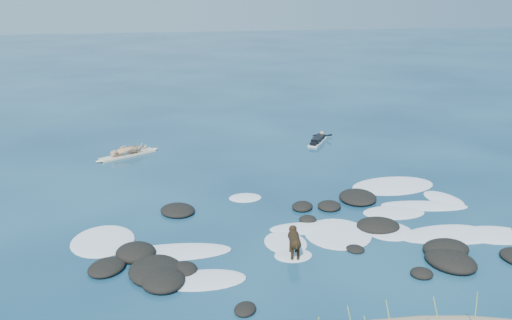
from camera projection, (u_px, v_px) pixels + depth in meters
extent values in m
plane|color=#0A2642|center=(299.00, 220.00, 18.69)|extent=(160.00, 160.00, 0.00)
cylinder|color=#82A851|center=(476.00, 313.00, 12.26)|extent=(0.07, 0.05, 1.02)
ellipsoid|color=black|center=(329.00, 206.00, 19.70)|extent=(1.11, 1.19, 0.26)
ellipsoid|color=black|center=(378.00, 226.00, 18.01)|extent=(1.52, 1.36, 0.40)
ellipsoid|color=black|center=(308.00, 220.00, 18.57)|extent=(0.58, 0.53, 0.26)
ellipsoid|color=black|center=(302.00, 207.00, 19.65)|extent=(1.05, 1.12, 0.27)
ellipsoid|color=black|center=(446.00, 249.00, 16.37)|extent=(1.41, 1.16, 0.48)
ellipsoid|color=black|center=(178.00, 210.00, 19.29)|extent=(1.46, 1.57, 0.30)
ellipsoid|color=black|center=(358.00, 197.00, 20.46)|extent=(1.74, 1.93, 0.34)
ellipsoid|color=black|center=(183.00, 269.00, 15.29)|extent=(0.84, 0.91, 0.29)
ellipsoid|color=black|center=(245.00, 309.00, 13.46)|extent=(0.76, 0.83, 0.20)
ellipsoid|color=black|center=(156.00, 271.00, 15.19)|extent=(1.52, 1.86, 0.36)
ellipsoid|color=black|center=(422.00, 274.00, 15.09)|extent=(0.77, 0.77, 0.25)
ellipsoid|color=black|center=(136.00, 253.00, 16.16)|extent=(1.33, 1.41, 0.45)
ellipsoid|color=black|center=(355.00, 249.00, 16.56)|extent=(0.59, 0.64, 0.14)
ellipsoid|color=black|center=(451.00, 261.00, 15.69)|extent=(1.58, 1.82, 0.43)
ellipsoid|color=black|center=(163.00, 280.00, 14.68)|extent=(1.16, 1.37, 0.40)
ellipsoid|color=black|center=(107.00, 267.00, 15.40)|extent=(1.40, 1.50, 0.29)
ellipsoid|color=white|center=(444.00, 199.00, 20.49)|extent=(1.40, 1.98, 0.12)
ellipsoid|color=white|center=(203.00, 280.00, 14.86)|extent=(2.36, 1.29, 0.12)
ellipsoid|color=white|center=(389.00, 231.00, 17.83)|extent=(1.94, 1.98, 0.12)
ellipsoid|color=white|center=(394.00, 213.00, 19.27)|extent=(2.23, 1.44, 0.12)
ellipsoid|color=white|center=(285.00, 243.00, 17.03)|extent=(1.27, 1.66, 0.12)
ellipsoid|color=white|center=(306.00, 228.00, 18.03)|extent=(2.42, 1.16, 0.12)
ellipsoid|color=white|center=(441.00, 234.00, 17.63)|extent=(2.92, 1.46, 0.12)
ellipsoid|color=white|center=(424.00, 206.00, 19.86)|extent=(3.18, 1.70, 0.12)
ellipsoid|color=white|center=(496.00, 235.00, 17.54)|extent=(2.52, 1.91, 0.12)
ellipsoid|color=white|center=(245.00, 198.00, 20.62)|extent=(1.21, 0.96, 0.12)
ellipsoid|color=white|center=(338.00, 234.00, 17.64)|extent=(2.55, 2.77, 0.12)
ellipsoid|color=white|center=(393.00, 186.00, 21.86)|extent=(3.55, 2.39, 0.12)
ellipsoid|color=white|center=(103.00, 241.00, 17.14)|extent=(2.06, 2.47, 0.12)
ellipsoid|color=white|center=(175.00, 252.00, 16.42)|extent=(3.41, 1.40, 0.12)
ellipsoid|color=white|center=(481.00, 237.00, 17.44)|extent=(2.52, 1.14, 0.12)
ellipsoid|color=white|center=(293.00, 255.00, 16.22)|extent=(1.10, 0.90, 0.12)
cube|color=beige|center=(128.00, 155.00, 25.69)|extent=(2.55, 1.83, 0.09)
ellipsoid|color=beige|center=(153.00, 149.00, 26.55)|extent=(0.61, 0.53, 0.10)
ellipsoid|color=beige|center=(101.00, 161.00, 24.83)|extent=(0.61, 0.53, 0.10)
imported|color=tan|center=(127.00, 136.00, 25.43)|extent=(0.67, 0.75, 1.72)
cube|color=white|center=(318.00, 142.00, 27.88)|extent=(1.51, 1.98, 0.07)
ellipsoid|color=white|center=(323.00, 137.00, 28.80)|extent=(0.45, 0.51, 0.08)
cube|color=black|center=(318.00, 139.00, 27.84)|extent=(1.00, 1.26, 0.21)
sphere|color=tan|center=(322.00, 133.00, 28.46)|extent=(0.30, 0.30, 0.22)
cylinder|color=black|center=(318.00, 134.00, 28.71)|extent=(0.52, 0.17, 0.23)
cylinder|color=black|center=(328.00, 135.00, 28.53)|extent=(0.36, 0.47, 0.23)
cube|color=black|center=(314.00, 143.00, 27.22)|extent=(0.55, 0.60, 0.13)
cylinder|color=black|center=(295.00, 240.00, 15.97)|extent=(0.41, 0.68, 0.31)
sphere|color=black|center=(293.00, 235.00, 16.24)|extent=(0.37, 0.37, 0.32)
sphere|color=black|center=(296.00, 244.00, 15.69)|extent=(0.34, 0.34, 0.29)
sphere|color=black|center=(293.00, 229.00, 16.39)|extent=(0.27, 0.27, 0.23)
cone|color=black|center=(292.00, 228.00, 16.53)|extent=(0.14, 0.16, 0.12)
cone|color=black|center=(291.00, 226.00, 16.35)|extent=(0.12, 0.09, 0.11)
cone|color=black|center=(295.00, 226.00, 16.35)|extent=(0.12, 0.09, 0.11)
cylinder|color=black|center=(291.00, 247.00, 16.27)|extent=(0.09, 0.09, 0.42)
cylinder|color=black|center=(296.00, 247.00, 16.28)|extent=(0.09, 0.09, 0.42)
cylinder|color=black|center=(292.00, 254.00, 15.85)|extent=(0.09, 0.09, 0.42)
cylinder|color=black|center=(298.00, 254.00, 15.86)|extent=(0.09, 0.09, 0.42)
cylinder|color=black|center=(296.00, 245.00, 15.54)|extent=(0.10, 0.31, 0.18)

